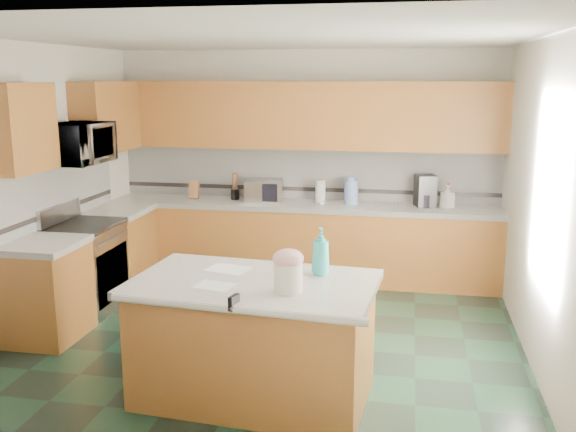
% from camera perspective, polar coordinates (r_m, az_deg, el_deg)
% --- Properties ---
extents(floor, '(4.60, 4.60, 0.00)m').
position_cam_1_polar(floor, '(5.96, -2.09, -11.23)').
color(floor, black).
rests_on(floor, ground).
extents(ceiling, '(4.60, 4.60, 0.00)m').
position_cam_1_polar(ceiling, '(5.48, -2.32, 15.63)').
color(ceiling, white).
rests_on(ceiling, ground).
extents(wall_back, '(4.60, 0.04, 2.70)m').
position_cam_1_polar(wall_back, '(7.82, 1.65, 4.69)').
color(wall_back, silver).
rests_on(wall_back, ground).
extents(wall_front, '(4.60, 0.04, 2.70)m').
position_cam_1_polar(wall_front, '(3.41, -11.05, -5.43)').
color(wall_front, silver).
rests_on(wall_front, ground).
extents(wall_left, '(0.04, 4.60, 2.70)m').
position_cam_1_polar(wall_left, '(6.49, -22.59, 2.21)').
color(wall_left, silver).
rests_on(wall_left, ground).
extents(wall_right, '(0.04, 4.60, 2.70)m').
position_cam_1_polar(wall_right, '(5.53, 21.91, 0.68)').
color(wall_right, silver).
rests_on(wall_right, ground).
extents(back_base_cab, '(4.60, 0.60, 0.86)m').
position_cam_1_polar(back_base_cab, '(7.68, 1.22, -2.43)').
color(back_base_cab, '#583514').
rests_on(back_base_cab, ground).
extents(back_countertop, '(4.60, 0.64, 0.06)m').
position_cam_1_polar(back_countertop, '(7.58, 1.24, 0.93)').
color(back_countertop, white).
rests_on(back_countertop, back_base_cab).
extents(back_upper_cab, '(4.60, 0.33, 0.78)m').
position_cam_1_polar(back_upper_cab, '(7.58, 1.45, 8.94)').
color(back_upper_cab, '#583514').
rests_on(back_upper_cab, wall_back).
extents(back_backsplash, '(4.60, 0.02, 0.63)m').
position_cam_1_polar(back_backsplash, '(7.80, 1.61, 3.83)').
color(back_backsplash, silver).
rests_on(back_backsplash, back_countertop).
extents(back_accent_band, '(4.60, 0.01, 0.05)m').
position_cam_1_polar(back_accent_band, '(7.83, 1.59, 2.41)').
color(back_accent_band, black).
rests_on(back_accent_band, back_countertop).
extents(left_base_cab_rear, '(0.60, 0.82, 0.86)m').
position_cam_1_polar(left_base_cab_rear, '(7.62, -14.72, -2.96)').
color(left_base_cab_rear, '#583514').
rests_on(left_base_cab_rear, ground).
extents(left_counter_rear, '(0.64, 0.82, 0.06)m').
position_cam_1_polar(left_counter_rear, '(7.52, -14.91, 0.43)').
color(left_counter_rear, white).
rests_on(left_counter_rear, left_base_cab_rear).
extents(left_base_cab_front, '(0.60, 0.72, 0.86)m').
position_cam_1_polar(left_base_cab_front, '(6.34, -20.66, -6.44)').
color(left_base_cab_front, '#583514').
rests_on(left_base_cab_front, ground).
extents(left_counter_front, '(0.64, 0.72, 0.06)m').
position_cam_1_polar(left_counter_front, '(6.21, -20.98, -2.41)').
color(left_counter_front, white).
rests_on(left_counter_front, left_base_cab_front).
extents(left_backsplash, '(0.02, 2.30, 0.63)m').
position_cam_1_polar(left_backsplash, '(6.95, -19.83, 2.07)').
color(left_backsplash, silver).
rests_on(left_backsplash, wall_left).
extents(left_accent_band, '(0.01, 2.30, 0.05)m').
position_cam_1_polar(left_accent_band, '(6.98, -19.67, 0.49)').
color(left_accent_band, black).
rests_on(left_accent_band, wall_left).
extents(left_upper_cab_rear, '(0.33, 1.09, 0.78)m').
position_cam_1_polar(left_upper_cab_rear, '(7.56, -15.83, 8.48)').
color(left_upper_cab_rear, '#583514').
rests_on(left_upper_cab_rear, wall_left).
extents(left_upper_cab_front, '(0.33, 0.72, 0.78)m').
position_cam_1_polar(left_upper_cab_front, '(6.12, -22.81, 7.23)').
color(left_upper_cab_front, '#583514').
rests_on(left_upper_cab_front, wall_left).
extents(range_body, '(0.60, 0.76, 0.88)m').
position_cam_1_polar(range_body, '(6.94, -17.51, -4.52)').
color(range_body, '#B7B7BC').
rests_on(range_body, ground).
extents(range_oven_door, '(0.02, 0.68, 0.55)m').
position_cam_1_polar(range_oven_door, '(6.83, -15.34, -5.03)').
color(range_oven_door, black).
rests_on(range_oven_door, range_body).
extents(range_cooktop, '(0.62, 0.78, 0.04)m').
position_cam_1_polar(range_cooktop, '(6.83, -17.76, -0.82)').
color(range_cooktop, black).
rests_on(range_cooktop, range_body).
extents(range_handle, '(0.02, 0.66, 0.02)m').
position_cam_1_polar(range_handle, '(6.71, -15.29, -1.95)').
color(range_handle, '#B7B7BC').
rests_on(range_handle, range_body).
extents(range_backguard, '(0.06, 0.76, 0.18)m').
position_cam_1_polar(range_backguard, '(6.93, -19.71, 0.24)').
color(range_backguard, '#B7B7BC').
rests_on(range_backguard, range_body).
extents(microwave, '(0.50, 0.73, 0.41)m').
position_cam_1_polar(microwave, '(6.70, -18.22, 6.13)').
color(microwave, '#B7B7BC').
rests_on(microwave, wall_left).
extents(island_base, '(1.74, 1.08, 0.86)m').
position_cam_1_polar(island_base, '(4.89, -3.03, -11.20)').
color(island_base, '#583514').
rests_on(island_base, ground).
extents(island_top, '(1.85, 1.19, 0.06)m').
position_cam_1_polar(island_top, '(4.73, -3.09, -6.07)').
color(island_top, white).
rests_on(island_top, island_base).
extents(island_bullnose, '(1.77, 0.20, 0.06)m').
position_cam_1_polar(island_bullnose, '(4.25, -4.82, -8.25)').
color(island_bullnose, white).
rests_on(island_bullnose, island_base).
extents(treat_jar, '(0.23, 0.23, 0.21)m').
position_cam_1_polar(treat_jar, '(4.44, 0.02, -5.48)').
color(treat_jar, white).
rests_on(treat_jar, island_top).
extents(treat_jar_lid, '(0.22, 0.22, 0.13)m').
position_cam_1_polar(treat_jar_lid, '(4.40, 0.02, -3.81)').
color(treat_jar_lid, pink).
rests_on(treat_jar_lid, treat_jar).
extents(treat_jar_knob, '(0.07, 0.02, 0.02)m').
position_cam_1_polar(treat_jar_knob, '(4.39, 0.02, -3.22)').
color(treat_jar_knob, tan).
rests_on(treat_jar_knob, treat_jar_lid).
extents(treat_jar_knob_end_l, '(0.04, 0.04, 0.04)m').
position_cam_1_polar(treat_jar_knob_end_l, '(4.39, -0.44, -3.20)').
color(treat_jar_knob_end_l, tan).
rests_on(treat_jar_knob_end_l, treat_jar_lid).
extents(treat_jar_knob_end_r, '(0.04, 0.04, 0.04)m').
position_cam_1_polar(treat_jar_knob_end_r, '(4.38, 0.48, -3.24)').
color(treat_jar_knob_end_r, tan).
rests_on(treat_jar_knob_end_r, treat_jar_lid).
extents(soap_bottle_island, '(0.17, 0.17, 0.36)m').
position_cam_1_polar(soap_bottle_island, '(4.80, 2.93, -3.17)').
color(soap_bottle_island, teal).
rests_on(soap_bottle_island, island_top).
extents(paper_sheet_a, '(0.31, 0.26, 0.00)m').
position_cam_1_polar(paper_sheet_a, '(4.62, -6.56, -6.18)').
color(paper_sheet_a, white).
rests_on(paper_sheet_a, island_top).
extents(paper_sheet_b, '(0.36, 0.30, 0.00)m').
position_cam_1_polar(paper_sheet_b, '(5.00, -5.33, -4.71)').
color(paper_sheet_b, white).
rests_on(paper_sheet_b, island_top).
extents(clamp_body, '(0.06, 0.11, 0.10)m').
position_cam_1_polar(clamp_body, '(4.25, -4.83, -7.65)').
color(clamp_body, black).
rests_on(clamp_body, island_top).
extents(clamp_handle, '(0.02, 0.07, 0.02)m').
position_cam_1_polar(clamp_handle, '(4.20, -5.06, -8.19)').
color(clamp_handle, black).
rests_on(clamp_handle, island_top).
extents(knife_block, '(0.14, 0.18, 0.24)m').
position_cam_1_polar(knife_block, '(7.94, -8.34, 2.33)').
color(knife_block, '#472814').
rests_on(knife_block, back_countertop).
extents(utensil_crock, '(0.10, 0.10, 0.13)m').
position_cam_1_polar(utensil_crock, '(7.82, -4.72, 1.95)').
color(utensil_crock, black).
rests_on(utensil_crock, back_countertop).
extents(utensil_bundle, '(0.06, 0.06, 0.19)m').
position_cam_1_polar(utensil_bundle, '(7.79, -4.74, 3.11)').
color(utensil_bundle, '#472814').
rests_on(utensil_bundle, utensil_crock).
extents(toaster_oven, '(0.47, 0.36, 0.25)m').
position_cam_1_polar(toaster_oven, '(7.69, -2.20, 2.28)').
color(toaster_oven, '#B7B7BC').
rests_on(toaster_oven, back_countertop).
extents(toaster_oven_door, '(0.40, 0.01, 0.21)m').
position_cam_1_polar(toaster_oven_door, '(7.56, -2.44, 2.09)').
color(toaster_oven_door, black).
rests_on(toaster_oven_door, toaster_oven).
extents(paper_towel, '(0.12, 0.12, 0.27)m').
position_cam_1_polar(paper_towel, '(7.62, 2.90, 2.22)').
color(paper_towel, white).
rests_on(paper_towel, back_countertop).
extents(paper_towel_base, '(0.18, 0.18, 0.01)m').
position_cam_1_polar(paper_towel_base, '(7.64, 2.89, 1.30)').
color(paper_towel_base, '#B7B7BC').
rests_on(paper_towel_base, back_countertop).
extents(water_jug, '(0.17, 0.17, 0.28)m').
position_cam_1_polar(water_jug, '(7.54, 5.63, 2.12)').
color(water_jug, '#6D8ECA').
rests_on(water_jug, back_countertop).
extents(water_jug_neck, '(0.08, 0.08, 0.04)m').
position_cam_1_polar(water_jug_neck, '(7.51, 5.66, 3.32)').
color(water_jug_neck, '#6D8ECA').
rests_on(water_jug_neck, water_jug).
extents(coffee_maker, '(0.27, 0.28, 0.36)m').
position_cam_1_polar(coffee_maker, '(7.52, 12.10, 2.21)').
color(coffee_maker, black).
rests_on(coffee_maker, back_countertop).
extents(coffee_carafe, '(0.15, 0.15, 0.15)m').
position_cam_1_polar(coffee_carafe, '(7.49, 12.07, 1.34)').
color(coffee_carafe, black).
rests_on(coffee_carafe, back_countertop).
extents(soap_bottle_back, '(0.17, 0.17, 0.26)m').
position_cam_1_polar(soap_bottle_back, '(7.51, 14.00, 1.71)').
color(soap_bottle_back, white).
rests_on(soap_bottle_back, back_countertop).
extents(soap_back_cap, '(0.02, 0.02, 0.03)m').
position_cam_1_polar(soap_back_cap, '(7.49, 14.06, 2.80)').
color(soap_back_cap, red).
rests_on(soap_back_cap, soap_bottle_back).
extents(window_light_proxy, '(0.02, 1.40, 1.10)m').
position_cam_1_polar(window_light_proxy, '(5.31, 22.12, 1.86)').
color(window_light_proxy, white).
rests_on(window_light_proxy, wall_right).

